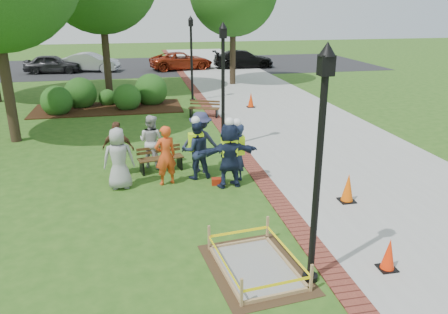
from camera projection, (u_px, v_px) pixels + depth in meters
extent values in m
plane|color=#285116|center=(214.00, 213.00, 10.57)|extent=(100.00, 100.00, 0.00)
cube|color=#9E9E99|center=(279.00, 110.00, 20.76)|extent=(6.00, 60.00, 0.02)
cube|color=maroon|center=(212.00, 113.00, 20.14)|extent=(0.50, 60.00, 0.03)
cube|color=#381E0F|center=(108.00, 108.00, 21.08)|extent=(7.00, 3.00, 0.05)
cube|color=black|center=(154.00, 66.00, 35.52)|extent=(36.00, 12.00, 0.01)
cube|color=#47331E|center=(256.00, 269.00, 8.36)|extent=(1.95, 2.48, 0.01)
cube|color=gray|center=(256.00, 268.00, 8.35)|extent=(1.40, 1.93, 0.04)
cube|color=tan|center=(256.00, 267.00, 8.34)|extent=(1.53, 2.06, 0.08)
cube|color=tan|center=(256.00, 256.00, 8.27)|extent=(1.57, 2.09, 0.55)
cube|color=yellow|center=(256.00, 255.00, 8.26)|extent=(1.51, 2.04, 0.06)
cube|color=brown|center=(161.00, 158.00, 13.13)|extent=(1.40, 0.65, 0.04)
cube|color=brown|center=(159.00, 149.00, 13.25)|extent=(1.33, 0.30, 0.22)
cube|color=black|center=(161.00, 165.00, 13.20)|extent=(1.29, 0.68, 0.40)
cube|color=brown|center=(204.00, 108.00, 19.38)|extent=(1.41, 0.86, 0.04)
cube|color=brown|center=(205.00, 103.00, 19.52)|extent=(1.28, 0.52, 0.22)
cube|color=black|center=(204.00, 113.00, 19.45)|extent=(1.31, 0.86, 0.40)
cube|color=black|center=(387.00, 269.00, 8.33)|extent=(0.34, 0.34, 0.04)
cone|color=#FF3008|center=(389.00, 253.00, 8.22)|extent=(0.27, 0.27, 0.62)
cube|color=black|center=(347.00, 201.00, 11.18)|extent=(0.39, 0.39, 0.05)
cone|color=#F95E07|center=(348.00, 187.00, 11.05)|extent=(0.31, 0.31, 0.72)
cube|color=black|center=(251.00, 107.00, 21.35)|extent=(0.37, 0.37, 0.05)
cone|color=#F53A07|center=(251.00, 100.00, 21.23)|extent=(0.29, 0.29, 0.68)
cube|color=#9C210C|center=(218.00, 181.00, 12.23)|extent=(0.39, 0.24, 0.19)
cylinder|color=black|center=(317.00, 184.00, 7.41)|extent=(0.12, 0.12, 3.80)
cube|color=black|center=(326.00, 65.00, 6.75)|extent=(0.22, 0.22, 0.32)
cone|color=black|center=(327.00, 49.00, 6.66)|extent=(0.28, 0.28, 0.22)
cylinder|color=black|center=(310.00, 277.00, 8.02)|extent=(0.28, 0.28, 0.10)
cylinder|color=black|center=(223.00, 94.00, 14.80)|extent=(0.12, 0.12, 3.80)
cube|color=black|center=(223.00, 33.00, 14.14)|extent=(0.22, 0.22, 0.32)
cone|color=black|center=(223.00, 25.00, 14.05)|extent=(0.28, 0.28, 0.22)
cylinder|color=black|center=(223.00, 146.00, 15.41)|extent=(0.28, 0.28, 0.10)
cylinder|color=black|center=(192.00, 64.00, 22.19)|extent=(0.12, 0.12, 3.80)
cube|color=black|center=(191.00, 23.00, 21.53)|extent=(0.22, 0.22, 0.32)
cone|color=black|center=(191.00, 18.00, 21.44)|extent=(0.28, 0.28, 0.22)
cylinder|color=black|center=(193.00, 100.00, 22.81)|extent=(0.28, 0.28, 0.10)
cylinder|color=#3D2D1E|center=(5.00, 71.00, 15.29)|extent=(0.37, 0.37, 5.13)
cylinder|color=#3D2D1E|center=(106.00, 47.00, 23.57)|extent=(0.39, 0.39, 5.16)
cylinder|color=#3D2D1E|center=(233.00, 47.00, 26.86)|extent=(0.37, 0.37, 4.55)
sphere|color=#1C4714|center=(58.00, 114.00, 20.10)|extent=(1.41, 1.41, 1.41)
sphere|color=#1C4714|center=(82.00, 107.00, 21.48)|extent=(1.56, 1.56, 1.56)
sphere|color=#1C4714|center=(128.00, 109.00, 21.03)|extent=(1.32, 1.32, 1.32)
sphere|color=#1C4714|center=(152.00, 104.00, 22.15)|extent=(1.64, 1.64, 1.64)
sphere|color=#1C4714|center=(108.00, 105.00, 21.88)|extent=(0.86, 0.86, 0.86)
imported|color=#9A9A9A|center=(119.00, 159.00, 11.77)|extent=(0.56, 0.37, 1.70)
imported|color=#EB4A1B|center=(166.00, 155.00, 12.03)|extent=(0.62, 0.49, 1.69)
imported|color=silver|center=(151.00, 141.00, 13.34)|extent=(0.63, 0.58, 1.64)
imported|color=brown|center=(118.00, 149.00, 12.70)|extent=(0.60, 0.48, 1.62)
imported|color=#2F3253|center=(201.00, 142.00, 12.92)|extent=(0.68, 0.56, 1.84)
imported|color=#1A2844|center=(229.00, 155.00, 11.86)|extent=(0.60, 0.40, 1.82)
cube|color=#BFFA15|center=(229.00, 146.00, 11.77)|extent=(0.42, 0.26, 0.52)
sphere|color=white|center=(229.00, 122.00, 11.55)|extent=(0.25, 0.25, 0.25)
imported|color=#1B2B47|center=(236.00, 153.00, 12.16)|extent=(0.63, 0.64, 1.71)
cube|color=#BFFA15|center=(237.00, 145.00, 12.08)|extent=(0.42, 0.26, 0.52)
sphere|color=white|center=(237.00, 123.00, 11.87)|extent=(0.25, 0.25, 0.25)
imported|color=#1C2D4A|center=(196.00, 150.00, 12.46)|extent=(0.57, 0.40, 1.70)
cube|color=#BFFA15|center=(196.00, 142.00, 12.38)|extent=(0.42, 0.26, 0.52)
sphere|color=white|center=(196.00, 120.00, 12.17)|extent=(0.25, 0.25, 0.25)
imported|color=#29282B|center=(54.00, 73.00, 31.96)|extent=(2.28, 4.61, 1.46)
imported|color=#A2A2A7|center=(92.00, 72.00, 32.68)|extent=(3.06, 4.91, 1.49)
imported|color=maroon|center=(182.00, 70.00, 33.70)|extent=(2.70, 4.71, 1.45)
imported|color=black|center=(243.00, 68.00, 34.61)|extent=(2.08, 4.62, 1.49)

